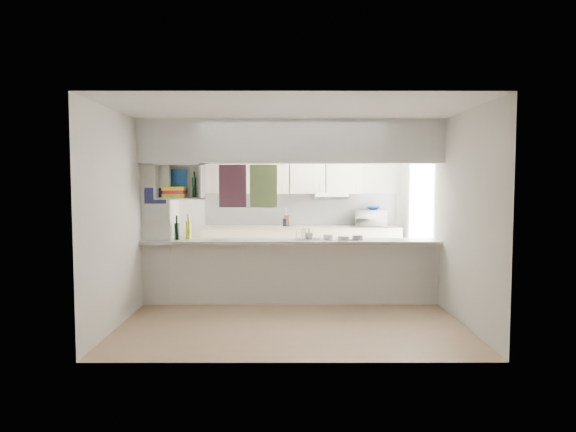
{
  "coord_description": "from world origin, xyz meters",
  "views": [
    {
      "loc": [
        -0.06,
        -7.26,
        1.77
      ],
      "look_at": [
        -0.04,
        0.5,
        1.22
      ],
      "focal_mm": 32.0,
      "sensor_mm": 36.0,
      "label": 1
    }
  ],
  "objects_px": {
    "microwave": "(371,218)",
    "dish_rack": "(308,234)",
    "wine_bottles": "(183,230)",
    "bowl": "(373,208)"
  },
  "relations": [
    {
      "from": "microwave",
      "to": "wine_bottles",
      "type": "bearing_deg",
      "value": 39.44
    },
    {
      "from": "bowl",
      "to": "dish_rack",
      "type": "relative_size",
      "value": 0.71
    },
    {
      "from": "bowl",
      "to": "wine_bottles",
      "type": "relative_size",
      "value": 0.69
    },
    {
      "from": "microwave",
      "to": "bowl",
      "type": "height_order",
      "value": "bowl"
    },
    {
      "from": "bowl",
      "to": "wine_bottles",
      "type": "height_order",
      "value": "bowl"
    },
    {
      "from": "microwave",
      "to": "dish_rack",
      "type": "relative_size",
      "value": 1.58
    },
    {
      "from": "microwave",
      "to": "bowl",
      "type": "xyz_separation_m",
      "value": [
        0.04,
        0.04,
        0.19
      ]
    },
    {
      "from": "microwave",
      "to": "bowl",
      "type": "bearing_deg",
      "value": -133.04
    },
    {
      "from": "wine_bottles",
      "to": "dish_rack",
      "type": "bearing_deg",
      "value": -1.42
    },
    {
      "from": "dish_rack",
      "to": "wine_bottles",
      "type": "relative_size",
      "value": 0.97
    }
  ]
}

